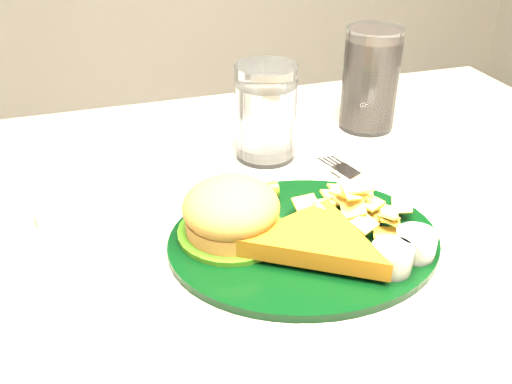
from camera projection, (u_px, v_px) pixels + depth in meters
dinner_plate at (305, 218)px, 0.61m from camera, size 0.33×0.29×0.07m
water_glass at (266, 112)px, 0.78m from camera, size 0.09×0.09×0.13m
cola_glass at (370, 79)px, 0.86m from camera, size 0.11×0.11×0.15m
fork_napkin at (374, 207)px, 0.68m from camera, size 0.19×0.22×0.01m
ramekin at (54, 211)px, 0.66m from camera, size 0.05×0.05×0.03m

